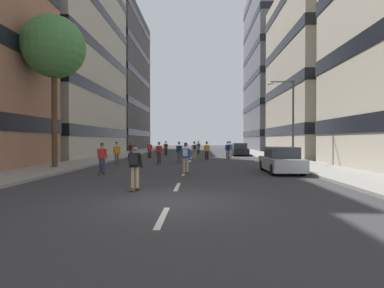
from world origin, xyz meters
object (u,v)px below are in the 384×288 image
(street_tree_near, at_px, (54,48))
(skater_1, at_px, (198,147))
(skater_0, at_px, (228,149))
(skater_12, at_px, (150,149))
(skater_10, at_px, (166,147))
(skater_7, at_px, (186,156))
(parked_car_near, at_px, (239,150))
(parked_car_mid, at_px, (281,161))
(skater_9, at_px, (135,164))
(skater_3, at_px, (159,151))
(skater_11, at_px, (102,157))
(streetlamp_right, at_px, (288,112))
(skater_6, at_px, (194,149))
(skater_4, at_px, (179,151))
(skater_2, at_px, (131,149))
(skater_5, at_px, (230,148))
(skater_13, at_px, (117,152))

(street_tree_near, relative_size, skater_1, 5.58)
(skater_0, bearing_deg, skater_12, 170.01)
(skater_10, bearing_deg, skater_7, -80.31)
(parked_car_near, bearing_deg, skater_7, -105.49)
(parked_car_mid, bearing_deg, skater_0, 98.83)
(parked_car_mid, xyz_separation_m, skater_9, (-7.24, -6.54, 0.32))
(skater_9, bearing_deg, skater_1, 85.57)
(skater_9, bearing_deg, skater_7, 74.39)
(skater_3, bearing_deg, skater_11, -106.81)
(skater_9, bearing_deg, skater_3, 93.50)
(parked_car_mid, bearing_deg, streetlamp_right, 70.95)
(skater_6, xyz_separation_m, skater_9, (-1.91, -18.87, 0.00))
(street_tree_near, xyz_separation_m, skater_4, (7.82, 6.05, -6.97))
(parked_car_near, xyz_separation_m, street_tree_near, (-14.36, -17.67, 7.28))
(streetlamp_right, relative_size, skater_10, 3.65)
(skater_7, distance_m, skater_11, 4.68)
(skater_4, height_order, skater_12, same)
(skater_2, height_order, skater_12, same)
(skater_2, height_order, skater_6, same)
(skater_0, bearing_deg, skater_5, 78.09)
(skater_11, bearing_deg, skater_1, 77.50)
(skater_7, relative_size, skater_13, 1.00)
(street_tree_near, bearing_deg, skater_6, 49.21)
(skater_2, xyz_separation_m, skater_7, (6.06, -12.79, 0.00))
(streetlamp_right, bearing_deg, skater_11, -148.26)
(skater_11, bearing_deg, skater_9, -60.94)
(streetlamp_right, bearing_deg, skater_2, 157.93)
(skater_1, bearing_deg, skater_11, -102.50)
(skater_5, relative_size, skater_9, 1.00)
(streetlamp_right, bearing_deg, skater_5, 115.84)
(skater_6, height_order, skater_13, same)
(skater_10, distance_m, skater_12, 4.80)
(skater_2, relative_size, skater_5, 1.00)
(skater_7, bearing_deg, parked_car_near, 74.51)
(parked_car_mid, xyz_separation_m, skater_1, (-5.00, 22.41, 0.32))
(skater_11, bearing_deg, skater_3, 73.19)
(skater_0, distance_m, skater_7, 13.84)
(skater_1, distance_m, skater_10, 5.29)
(skater_6, relative_size, skater_10, 1.00)
(skater_7, bearing_deg, street_tree_near, 164.29)
(skater_9, height_order, skater_10, same)
(street_tree_near, distance_m, skater_3, 10.34)
(skater_6, xyz_separation_m, skater_11, (-4.89, -13.50, -0.03))
(skater_12, bearing_deg, parked_car_near, 27.90)
(skater_0, relative_size, skater_1, 1.00)
(skater_7, bearing_deg, skater_13, 134.14)
(parked_car_mid, height_order, street_tree_near, street_tree_near)
(skater_10, height_order, skater_11, same)
(street_tree_near, relative_size, skater_2, 5.58)
(skater_2, xyz_separation_m, skater_4, (5.11, -4.27, 0.00))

